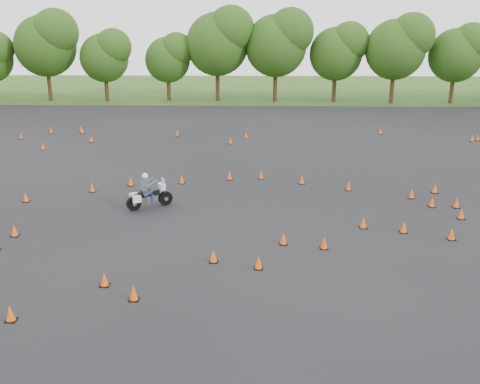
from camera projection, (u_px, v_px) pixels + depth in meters
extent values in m
plane|color=#2D5119|center=(237.00, 257.00, 19.13)|extent=(140.00, 140.00, 0.00)
plane|color=black|center=(241.00, 204.00, 24.84)|extent=(62.00, 62.00, 0.00)
cone|color=#F24D0A|center=(478.00, 137.00, 38.16)|extent=(0.26, 0.26, 0.45)
cone|color=#F24D0A|center=(259.00, 263.00, 18.18)|extent=(0.26, 0.26, 0.45)
cone|color=#F24D0A|center=(104.00, 279.00, 16.99)|extent=(0.26, 0.26, 0.45)
cone|color=#F24D0A|center=(26.00, 197.00, 25.04)|extent=(0.26, 0.26, 0.45)
cone|color=#F24D0A|center=(21.00, 136.00, 38.65)|extent=(0.26, 0.26, 0.45)
cone|color=#F24D0A|center=(324.00, 243.00, 19.80)|extent=(0.26, 0.26, 0.45)
cone|color=#F24D0A|center=(435.00, 188.00, 26.35)|extent=(0.26, 0.26, 0.45)
cone|color=#F24D0A|center=(363.00, 223.00, 21.80)|extent=(0.26, 0.26, 0.45)
cone|color=#F24D0A|center=(91.00, 139.00, 37.58)|extent=(0.26, 0.26, 0.45)
cone|color=#F24D0A|center=(82.00, 130.00, 40.67)|extent=(0.26, 0.26, 0.45)
cone|color=#F24D0A|center=(230.00, 141.00, 37.15)|extent=(0.26, 0.26, 0.45)
cone|color=#F24D0A|center=(134.00, 293.00, 16.11)|extent=(0.26, 0.26, 0.45)
cone|color=#F24D0A|center=(349.00, 186.00, 26.75)|extent=(0.26, 0.26, 0.45)
cone|color=#F24D0A|center=(10.00, 314.00, 14.98)|extent=(0.26, 0.26, 0.45)
cone|color=#F24D0A|center=(246.00, 135.00, 38.86)|extent=(0.26, 0.26, 0.45)
cone|color=#F24D0A|center=(182.00, 179.00, 27.90)|extent=(0.26, 0.26, 0.45)
cone|color=#F24D0A|center=(432.00, 202.00, 24.33)|extent=(0.26, 0.26, 0.45)
cone|color=#F24D0A|center=(81.00, 129.00, 41.20)|extent=(0.26, 0.26, 0.45)
cone|color=#F24D0A|center=(177.00, 133.00, 39.72)|extent=(0.26, 0.26, 0.45)
cone|color=#F24D0A|center=(92.00, 188.00, 26.50)|extent=(0.26, 0.26, 0.45)
cone|color=#F24D0A|center=(230.00, 176.00, 28.57)|extent=(0.26, 0.26, 0.45)
cone|color=#F24D0A|center=(404.00, 227.00, 21.33)|extent=(0.26, 0.26, 0.45)
cone|color=#F24D0A|center=(472.00, 138.00, 37.86)|extent=(0.26, 0.26, 0.45)
cone|color=#F24D0A|center=(43.00, 146.00, 35.43)|extent=(0.26, 0.26, 0.45)
cone|color=#F24D0A|center=(283.00, 239.00, 20.21)|extent=(0.26, 0.26, 0.45)
cone|color=#F24D0A|center=(14.00, 231.00, 20.98)|extent=(0.26, 0.26, 0.45)
cone|color=#F24D0A|center=(457.00, 203.00, 24.22)|extent=(0.26, 0.26, 0.45)
cone|color=#F24D0A|center=(213.00, 256.00, 18.69)|extent=(0.26, 0.26, 0.45)
cone|color=#F24D0A|center=(412.00, 194.00, 25.53)|extent=(0.26, 0.26, 0.45)
cone|color=#F24D0A|center=(131.00, 181.00, 27.53)|extent=(0.26, 0.26, 0.45)
cone|color=#F24D0A|center=(452.00, 234.00, 20.63)|extent=(0.26, 0.26, 0.45)
cone|color=#F24D0A|center=(461.00, 214.00, 22.84)|extent=(0.26, 0.26, 0.45)
cone|color=#F24D0A|center=(381.00, 131.00, 40.37)|extent=(0.26, 0.26, 0.45)
cone|color=#F24D0A|center=(261.00, 175.00, 28.74)|extent=(0.26, 0.26, 0.45)
cone|color=#F24D0A|center=(51.00, 130.00, 40.78)|extent=(0.26, 0.26, 0.45)
cone|color=#F24D0A|center=(302.00, 180.00, 27.85)|extent=(0.26, 0.26, 0.45)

